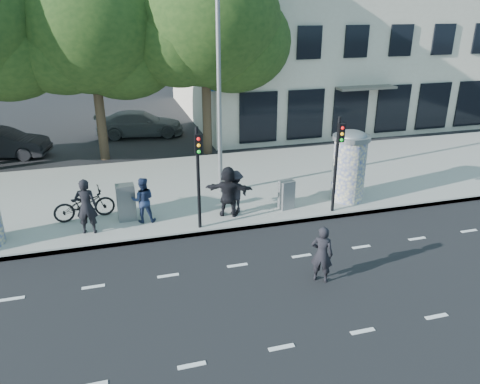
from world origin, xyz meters
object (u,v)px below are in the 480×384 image
object	(u,v)px
bicycle	(84,204)
man_road	(322,254)
cabinet_left	(126,202)
car_mid	(2,143)
ped_c	(143,200)
ped_d	(235,192)
ped_b	(86,206)
ped_f	(228,191)
street_lamp	(219,71)
ad_column_right	(349,164)
traffic_pole_far	(337,155)
traffic_pole_near	(198,168)
cabinet_right	(286,195)
car_right	(140,123)

from	to	relation	value
bicycle	man_road	bearing A→B (deg)	-141.44
cabinet_left	car_mid	bearing A→B (deg)	118.04
ped_c	ped_d	size ratio (longest dim) A/B	1.01
ped_b	ped_f	world-z (taller)	ped_b
man_road	bicycle	distance (m)	8.31
ped_d	ped_f	xyz separation A→B (m)	(-0.29, -0.15, 0.11)
street_lamp	man_road	bearing A→B (deg)	-79.94
ad_column_right	traffic_pole_far	world-z (taller)	traffic_pole_far
traffic_pole_far	ped_f	distance (m)	3.91
street_lamp	ped_b	distance (m)	6.54
traffic_pole_near	cabinet_left	bearing A→B (deg)	149.73
cabinet_left	cabinet_right	distance (m)	5.59
ped_d	car_right	bearing A→B (deg)	-103.57
ped_c	bicycle	xyz separation A→B (m)	(-1.92, 0.77, -0.25)
traffic_pole_near	ped_f	xyz separation A→B (m)	(1.14, 0.72, -1.19)
ped_b	cabinet_left	bearing A→B (deg)	-141.36
car_right	ped_c	bearing A→B (deg)	-177.49
car_mid	bicycle	bearing A→B (deg)	-143.22
traffic_pole_far	ped_c	distance (m)	6.72
traffic_pole_near	ped_b	bearing A→B (deg)	169.46
car_right	cabinet_left	bearing A→B (deg)	179.71
ped_b	man_road	world-z (taller)	ped_b
ped_c	street_lamp	bearing A→B (deg)	-142.28
ped_d	bicycle	size ratio (longest dim) A/B	0.77
man_road	cabinet_right	world-z (taller)	man_road
ped_b	ped_d	world-z (taller)	ped_b
cabinet_right	street_lamp	bearing A→B (deg)	120.66
street_lamp	ped_d	size ratio (longest dim) A/B	5.16
traffic_pole_far	ped_b	world-z (taller)	traffic_pole_far
cabinet_right	cabinet_left	bearing A→B (deg)	162.78
cabinet_right	ped_b	bearing A→B (deg)	169.54
traffic_pole_near	cabinet_right	xyz separation A→B (m)	(3.29, 0.71, -1.55)
traffic_pole_near	street_lamp	xyz separation A→B (m)	(1.40, 2.84, 2.56)
street_lamp	car_right	world-z (taller)	street_lamp
man_road	cabinet_left	size ratio (longest dim) A/B	1.29
ped_b	cabinet_left	size ratio (longest dim) A/B	1.45
traffic_pole_near	bicycle	xyz separation A→B (m)	(-3.64, 1.78, -1.55)
traffic_pole_near	car_right	world-z (taller)	traffic_pole_near
traffic_pole_near	cabinet_left	distance (m)	3.00
ped_c	cabinet_right	size ratio (longest dim) A/B	1.49
ped_f	man_road	bearing A→B (deg)	130.43
traffic_pole_near	ped_f	world-z (taller)	traffic_pole_near
ped_c	car_right	distance (m)	11.83
traffic_pole_near	ped_d	distance (m)	2.12
bicycle	car_mid	size ratio (longest dim) A/B	0.46
ped_f	man_road	world-z (taller)	ped_f
ad_column_right	bicycle	world-z (taller)	ad_column_right
ad_column_right	cabinet_right	distance (m)	2.66
street_lamp	ped_d	distance (m)	4.34
ad_column_right	ped_d	xyz separation A→B (m)	(-4.37, -0.04, -0.61)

